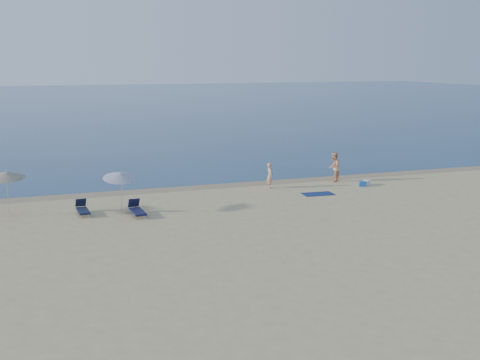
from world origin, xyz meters
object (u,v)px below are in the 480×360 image
object	(u,v)px
person_right	(334,167)
umbrella_near	(120,175)
blue_cooler	(362,184)
person_left	(270,175)

from	to	relation	value
person_right	umbrella_near	size ratio (longest dim) A/B	0.83
blue_cooler	person_right	bearing A→B (deg)	133.05
umbrella_near	blue_cooler	bearing A→B (deg)	0.25
person_left	umbrella_near	size ratio (longest dim) A/B	0.68
person_left	blue_cooler	distance (m)	5.85
person_right	blue_cooler	xyz separation A→B (m)	(0.98, -1.91, -0.79)
person_left	blue_cooler	world-z (taller)	person_left
person_left	person_right	bearing A→B (deg)	-80.55
person_left	umbrella_near	xyz separation A→B (m)	(-9.48, -3.11, 1.16)
person_left	umbrella_near	bearing A→B (deg)	111.21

